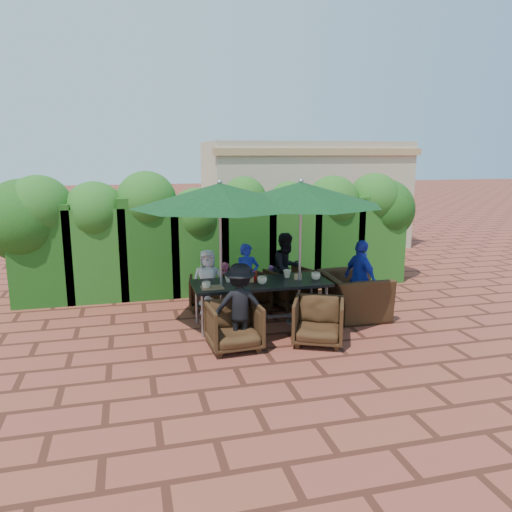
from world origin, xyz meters
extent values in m
plane|color=brown|center=(0.00, 0.00, 0.00)|extent=(80.00, 80.00, 0.00)
cube|color=black|center=(0.24, -0.05, 0.72)|extent=(2.29, 0.90, 0.05)
cube|color=gray|center=(0.24, -0.05, 0.12)|extent=(2.09, 0.05, 0.05)
cylinder|color=gray|center=(-0.81, -0.40, 0.35)|extent=(0.05, 0.05, 0.70)
cylinder|color=gray|center=(-0.81, 0.30, 0.35)|extent=(0.05, 0.05, 0.70)
cylinder|color=gray|center=(1.28, -0.40, 0.35)|extent=(0.05, 0.05, 0.70)
cylinder|color=gray|center=(1.28, 0.30, 0.35)|extent=(0.05, 0.05, 0.70)
cylinder|color=gray|center=(-0.44, -0.08, 0.01)|extent=(0.44, 0.44, 0.03)
cylinder|color=gray|center=(-0.44, -0.08, 1.20)|extent=(0.04, 0.04, 2.40)
cone|color=black|center=(-0.44, -0.08, 2.22)|extent=(2.84, 2.84, 0.38)
sphere|color=gray|center=(-0.44, -0.08, 2.42)|extent=(0.08, 0.08, 0.08)
cylinder|color=gray|center=(0.90, -0.11, 0.01)|extent=(0.44, 0.44, 0.03)
cylinder|color=gray|center=(0.90, -0.11, 1.20)|extent=(0.04, 0.04, 2.40)
cone|color=black|center=(0.90, -0.11, 2.22)|extent=(2.73, 2.73, 0.38)
sphere|color=gray|center=(0.90, -0.11, 2.42)|extent=(0.08, 0.08, 0.08)
imported|color=black|center=(-0.50, 1.02, 0.35)|extent=(0.77, 0.73, 0.69)
imported|color=black|center=(0.18, 0.82, 0.38)|extent=(0.91, 0.88, 0.76)
imported|color=black|center=(1.07, 0.89, 0.39)|extent=(0.97, 0.94, 0.79)
imported|color=black|center=(-0.43, -0.99, 0.39)|extent=(0.79, 0.75, 0.78)
imported|color=black|center=(0.87, -1.10, 0.39)|extent=(0.97, 0.95, 0.77)
imported|color=black|center=(1.96, -0.02, 0.52)|extent=(0.81, 1.21, 1.03)
imported|color=silver|center=(-0.53, 0.83, 0.58)|extent=(0.64, 0.47, 1.17)
imported|color=#2030B1|center=(0.21, 0.83, 0.62)|extent=(0.48, 0.40, 1.24)
imported|color=black|center=(1.02, 0.97, 0.70)|extent=(0.78, 0.65, 1.39)
imported|color=black|center=(-0.31, -0.92, 0.64)|extent=(0.88, 0.55, 1.28)
imported|color=#2030B1|center=(2.04, -0.11, 0.69)|extent=(0.58, 0.88, 1.39)
imported|color=#CA476A|center=(-0.15, 1.02, 0.44)|extent=(0.32, 0.27, 0.87)
imported|color=#914698|center=(0.77, 1.09, 0.37)|extent=(0.33, 0.30, 0.75)
imported|color=green|center=(1.72, 4.28, 0.93)|extent=(1.80, 1.44, 1.86)
imported|color=#CA476A|center=(2.41, 4.40, 0.85)|extent=(0.96, 0.81, 1.71)
imported|color=gray|center=(3.43, 4.40, 0.91)|extent=(1.17, 1.22, 1.82)
imported|color=beige|center=(-0.72, -0.25, 0.81)|extent=(0.14, 0.14, 0.11)
imported|color=beige|center=(-0.28, 0.07, 0.82)|extent=(0.16, 0.16, 0.15)
imported|color=beige|center=(0.22, -0.19, 0.81)|extent=(0.16, 0.16, 0.13)
imported|color=beige|center=(0.76, 0.12, 0.82)|extent=(0.14, 0.14, 0.13)
imported|color=beige|center=(1.18, -0.16, 0.81)|extent=(0.16, 0.16, 0.13)
cylinder|color=#B20C0A|center=(0.15, 0.02, 0.83)|extent=(0.04, 0.04, 0.17)
cylinder|color=#4C230C|center=(0.19, 0.07, 0.83)|extent=(0.04, 0.04, 0.17)
cube|color=#996F4A|center=(-0.62, -0.24, 0.76)|extent=(0.35, 0.25, 0.02)
cube|color=tan|center=(0.05, -0.03, 0.80)|extent=(0.12, 0.06, 0.10)
cube|color=tan|center=(0.89, -0.06, 0.80)|extent=(0.12, 0.06, 0.10)
cube|color=#12370F|center=(-3.50, 2.30, 0.97)|extent=(1.15, 0.95, 1.94)
sphere|color=#12370F|center=(-3.50, 2.30, 1.84)|extent=(1.26, 1.26, 1.26)
cube|color=#12370F|center=(-2.50, 2.30, 0.92)|extent=(1.15, 0.95, 1.84)
sphere|color=#12370F|center=(-2.50, 2.30, 1.74)|extent=(1.20, 1.20, 1.20)
cube|color=#12370F|center=(-1.50, 2.30, 1.01)|extent=(1.15, 0.95, 2.03)
sphere|color=#12370F|center=(-1.50, 2.30, 1.93)|extent=(1.20, 1.20, 1.20)
cube|color=#12370F|center=(-0.50, 2.30, 0.85)|extent=(1.15, 0.95, 1.69)
sphere|color=#12370F|center=(-0.50, 2.30, 1.59)|extent=(1.18, 1.18, 1.18)
cube|color=#12370F|center=(0.50, 2.30, 1.02)|extent=(1.15, 0.95, 2.03)
sphere|color=#12370F|center=(0.50, 2.30, 1.93)|extent=(0.93, 0.93, 0.93)
cube|color=#12370F|center=(1.50, 2.30, 0.96)|extent=(1.15, 0.95, 1.92)
sphere|color=#12370F|center=(1.50, 2.30, 1.82)|extent=(0.92, 0.92, 0.92)
cube|color=#12370F|center=(2.50, 2.30, 0.95)|extent=(1.15, 0.95, 1.90)
sphere|color=#12370F|center=(2.50, 2.30, 1.80)|extent=(1.19, 1.19, 1.19)
cube|color=#12370F|center=(3.50, 2.30, 0.97)|extent=(1.15, 0.95, 1.95)
sphere|color=#12370F|center=(3.50, 2.30, 1.85)|extent=(1.18, 1.18, 1.18)
sphere|color=#12370F|center=(-3.80, 2.40, 1.60)|extent=(1.60, 1.60, 1.60)
sphere|color=#12370F|center=(3.80, 2.40, 1.60)|extent=(1.40, 1.40, 1.40)
cube|color=tan|center=(3.50, 7.00, 1.60)|extent=(6.00, 3.00, 3.20)
cube|color=tan|center=(3.50, 5.55, 2.90)|extent=(6.20, 0.25, 0.20)
camera|label=1|loc=(-1.86, -7.89, 2.88)|focal=35.00mm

